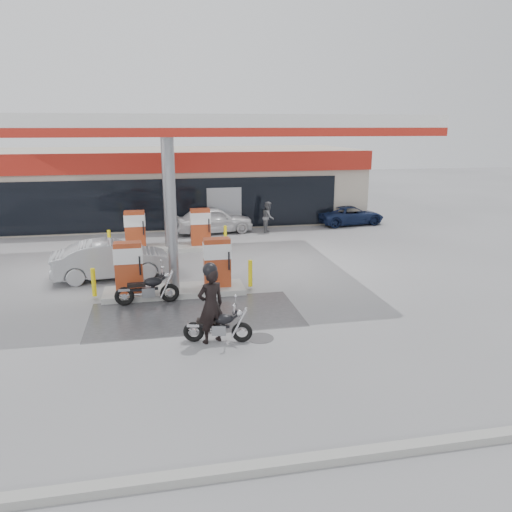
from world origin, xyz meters
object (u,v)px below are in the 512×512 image
Objects in this scene: pump_island_far at (168,234)px; parked_car_right at (350,215)px; parked_car_left at (80,216)px; pump_island_near at (174,273)px; parked_motorcycle at (148,290)px; main_motorcycle at (219,327)px; biker_main at (211,306)px; attendant at (268,217)px; sedan_white at (213,220)px; hatchback_silver at (112,260)px.

parked_car_right is (10.00, 4.00, -0.19)m from pump_island_far.
parked_car_left is (-4.50, 6.00, -0.06)m from pump_island_far.
pump_island_near is at bearing -90.00° from pump_island_far.
parked_motorcycle is at bearing -96.92° from pump_island_far.
parked_car_left is 1.19× the size of parked_car_right.
main_motorcycle is 0.89× the size of biker_main.
parked_motorcycle is 11.28m from attendant.
attendant reaches higher than parked_car_left.
parked_car_right is (7.66, 0.80, -0.16)m from sedan_white.
parked_car_right is at bearing -121.12° from parked_car_left.
pump_island_near reaches higher than attendant.
parked_car_right is (12.11, 7.80, -0.16)m from hatchback_silver.
parked_motorcycle is at bearing -163.38° from hatchback_silver.
attendant is (5.10, 2.80, 0.08)m from pump_island_far.
hatchback_silver is at bearing 115.09° from parked_car_right.
biker_main reaches higher than pump_island_near.
main_motorcycle is 0.46× the size of parked_car_right.
parked_car_left is at bearing 88.77° from attendant.
main_motorcycle is at bearing 164.72° from sedan_white.
parked_car_right is at bearing 69.39° from main_motorcycle.
main_motorcycle is 0.89× the size of parked_motorcycle.
parked_car_left is (-2.39, 9.80, -0.03)m from hatchback_silver.
pump_island_near reaches higher than main_motorcycle.
parked_car_left reaches higher than parked_motorcycle.
biker_main is at bearing 138.79° from parked_car_right.
hatchback_silver is at bearing 110.64° from parked_motorcycle.
pump_island_far is at bearing 107.65° from main_motorcycle.
attendant is at bearing -54.04° from hatchback_silver.
parked_car_left is (-5.25, 15.97, -0.32)m from biker_main.
sedan_white is 1.06× the size of parked_car_right.
biker_main is at bearing -79.25° from pump_island_near.
pump_island_far is at bearing 134.61° from sedan_white.
parked_motorcycle is (-0.82, -6.79, -0.27)m from pump_island_far.
parked_car_right is (9.06, 14.00, 0.12)m from main_motorcycle.
pump_island_far is 1.25× the size of hatchback_silver.
parked_motorcycle is at bearing -136.08° from pump_island_near.
pump_island_far is 1.29× the size of sedan_white.
main_motorcycle is 0.44× the size of sedan_white.
biker_main reaches higher than parked_car_left.
main_motorcycle is at bearing -84.64° from pump_island_far.
parked_motorcycle is (-1.58, 3.17, -0.53)m from biker_main.
pump_island_far reaches higher than sedan_white.
parked_car_left is (-4.50, 12.00, -0.06)m from pump_island_near.
sedan_white is at bearing 96.24° from main_motorcycle.
parked_car_left is (-5.44, 16.00, 0.25)m from main_motorcycle.
sedan_white reaches higher than parked_motorcycle.
pump_island_near reaches higher than parked_car_right.
parked_motorcycle is at bearing 165.52° from attendant.
pump_island_near is 3.05m from hatchback_silver.
sedan_white is 7.70m from parked_car_right.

